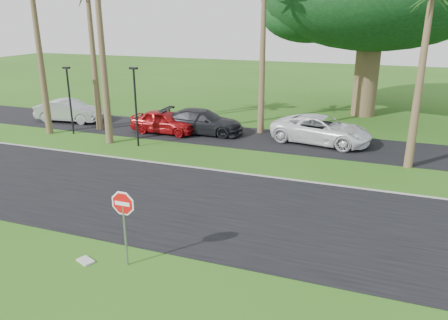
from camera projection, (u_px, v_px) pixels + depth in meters
ground at (159, 222)px, 16.52m from camera, size 120.00×120.00×0.00m
road at (182, 201)px, 18.30m from camera, size 120.00×8.00×0.02m
parking_strip at (254, 138)px, 27.64m from camera, size 120.00×5.00×0.02m
curb at (217, 170)px, 21.89m from camera, size 120.00×0.12×0.06m
stop_sign_near at (124, 213)px, 13.13m from camera, size 1.05×0.07×2.62m
streetlight_left at (69, 96)px, 27.98m from camera, size 0.45×0.25×4.34m
streetlight_right at (136, 102)px, 25.22m from camera, size 0.45×0.25×4.64m
car_silver at (69, 111)px, 31.71m from camera, size 5.01×2.27×1.59m
car_red at (164, 122)px, 28.65m from camera, size 4.47×1.82×1.52m
car_dark at (202, 122)px, 28.56m from camera, size 5.51×2.49×1.57m
car_minivan at (321, 130)px, 26.36m from camera, size 6.32×3.67×1.65m
utility_slab at (86, 261)px, 13.85m from camera, size 0.64×0.53×0.06m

